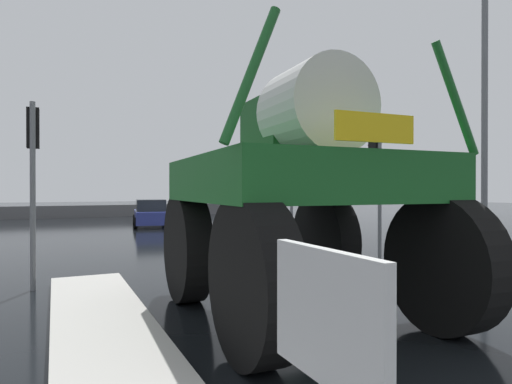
{
  "coord_description": "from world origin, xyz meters",
  "views": [
    {
      "loc": [
        -4.33,
        -1.02,
        2.08
      ],
      "look_at": [
        -0.56,
        7.04,
        2.03
      ],
      "focal_mm": 30.41,
      "sensor_mm": 36.0,
      "label": 1
    }
  ],
  "objects_px": {
    "sedan_ahead": "(151,214)",
    "traffic_signal_near_right": "(376,170)",
    "oversize_sprayer": "(299,193)",
    "traffic_signal_near_left": "(33,153)",
    "streetlight_near_right": "(489,102)",
    "streetlight_far_right": "(293,154)"
  },
  "relations": [
    {
      "from": "streetlight_near_right",
      "to": "streetlight_far_right",
      "type": "height_order",
      "value": "streetlight_near_right"
    },
    {
      "from": "traffic_signal_near_right",
      "to": "streetlight_near_right",
      "type": "bearing_deg",
      "value": -22.75
    },
    {
      "from": "traffic_signal_near_right",
      "to": "streetlight_far_right",
      "type": "distance_m",
      "value": 13.24
    },
    {
      "from": "oversize_sprayer",
      "to": "streetlight_far_right",
      "type": "height_order",
      "value": "streetlight_far_right"
    },
    {
      "from": "traffic_signal_near_right",
      "to": "traffic_signal_near_left",
      "type": "bearing_deg",
      "value": -179.98
    },
    {
      "from": "sedan_ahead",
      "to": "streetlight_near_right",
      "type": "distance_m",
      "value": 17.87
    },
    {
      "from": "traffic_signal_near_right",
      "to": "streetlight_near_right",
      "type": "relative_size",
      "value": 0.43
    },
    {
      "from": "streetlight_far_right",
      "to": "streetlight_near_right",
      "type": "bearing_deg",
      "value": -94.77
    },
    {
      "from": "sedan_ahead",
      "to": "traffic_signal_near_left",
      "type": "relative_size",
      "value": 1.1
    },
    {
      "from": "traffic_signal_near_left",
      "to": "streetlight_near_right",
      "type": "bearing_deg",
      "value": -6.16
    },
    {
      "from": "oversize_sprayer",
      "to": "streetlight_far_right",
      "type": "bearing_deg",
      "value": -27.37
    },
    {
      "from": "traffic_signal_near_left",
      "to": "traffic_signal_near_right",
      "type": "relative_size",
      "value": 1.06
    },
    {
      "from": "sedan_ahead",
      "to": "traffic_signal_near_right",
      "type": "height_order",
      "value": "traffic_signal_near_right"
    },
    {
      "from": "oversize_sprayer",
      "to": "streetlight_near_right",
      "type": "relative_size",
      "value": 0.63
    },
    {
      "from": "sedan_ahead",
      "to": "streetlight_near_right",
      "type": "bearing_deg",
      "value": -148.53
    },
    {
      "from": "sedan_ahead",
      "to": "traffic_signal_near_left",
      "type": "bearing_deg",
      "value": 167.88
    },
    {
      "from": "traffic_signal_near_right",
      "to": "oversize_sprayer",
      "type": "bearing_deg",
      "value": -141.37
    },
    {
      "from": "oversize_sprayer",
      "to": "traffic_signal_near_left",
      "type": "distance_m",
      "value": 5.79
    },
    {
      "from": "traffic_signal_near_right",
      "to": "streetlight_far_right",
      "type": "bearing_deg",
      "value": 70.81
    },
    {
      "from": "sedan_ahead",
      "to": "streetlight_far_right",
      "type": "relative_size",
      "value": 0.56
    },
    {
      "from": "traffic_signal_near_left",
      "to": "oversize_sprayer",
      "type": "bearing_deg",
      "value": -44.89
    },
    {
      "from": "traffic_signal_near_left",
      "to": "streetlight_far_right",
      "type": "bearing_deg",
      "value": 42.72
    }
  ]
}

